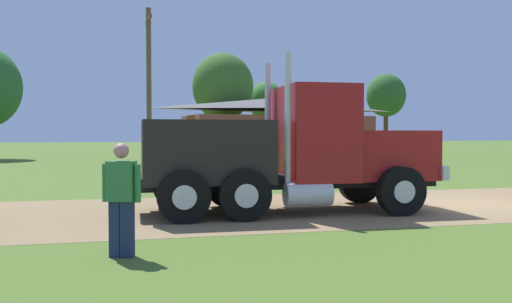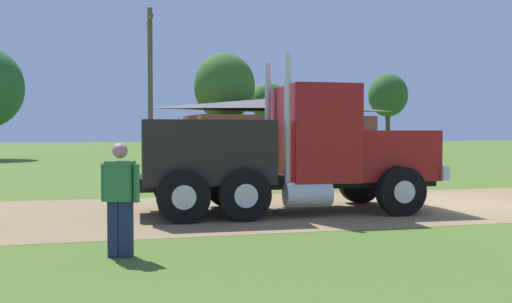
% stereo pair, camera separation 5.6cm
% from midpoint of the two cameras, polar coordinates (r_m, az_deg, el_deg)
% --- Properties ---
extents(ground_plane, '(200.00, 200.00, 0.00)m').
position_cam_midpoint_polar(ground_plane, '(15.10, 19.96, -5.08)').
color(ground_plane, '#4B6725').
extents(dirt_track, '(120.00, 6.09, 0.01)m').
position_cam_midpoint_polar(dirt_track, '(15.10, 19.96, -5.06)').
color(dirt_track, olive).
rests_on(dirt_track, ground_plane).
extents(truck_foreground_white, '(6.98, 2.76, 3.51)m').
position_cam_midpoint_polar(truck_foreground_white, '(12.58, 3.12, -0.18)').
color(truck_foreground_white, black).
rests_on(truck_foreground_white, ground_plane).
extents(visitor_by_barrel, '(0.55, 0.39, 1.67)m').
position_cam_midpoint_polar(visitor_by_barrel, '(8.27, -13.72, -4.54)').
color(visitor_by_barrel, '#33723F').
rests_on(visitor_by_barrel, ground_plane).
extents(visitor_far_side, '(0.47, 0.47, 1.56)m').
position_cam_midpoint_polar(visitor_far_side, '(19.38, 10.80, -1.00)').
color(visitor_far_side, '#33723F').
rests_on(visitor_far_side, ground_plane).
extents(shed_building, '(14.93, 7.57, 4.51)m').
position_cam_midpoint_polar(shed_building, '(42.06, 2.47, 2.43)').
color(shed_building, brown).
rests_on(shed_building, ground_plane).
extents(utility_pole_near, '(0.26, 2.20, 8.29)m').
position_cam_midpoint_polar(utility_pole_near, '(29.27, -10.87, 6.97)').
color(utility_pole_near, brown).
rests_on(utility_pole_near, ground_plane).
extents(tree_mid, '(5.04, 5.04, 8.40)m').
position_cam_midpoint_polar(tree_mid, '(45.64, -3.24, 6.71)').
color(tree_mid, '#513823').
rests_on(tree_mid, ground_plane).
extents(tree_right, '(3.30, 3.30, 6.47)m').
position_cam_midpoint_polar(tree_right, '(50.28, 1.35, 5.13)').
color(tree_right, '#513823').
rests_on(tree_right, ground_plane).
extents(tree_far_right, '(3.82, 3.82, 7.61)m').
position_cam_midpoint_polar(tree_far_right, '(55.45, 13.57, 5.66)').
color(tree_far_right, '#513823').
rests_on(tree_far_right, ground_plane).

